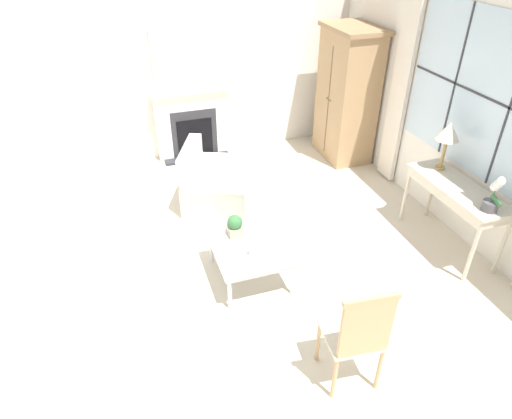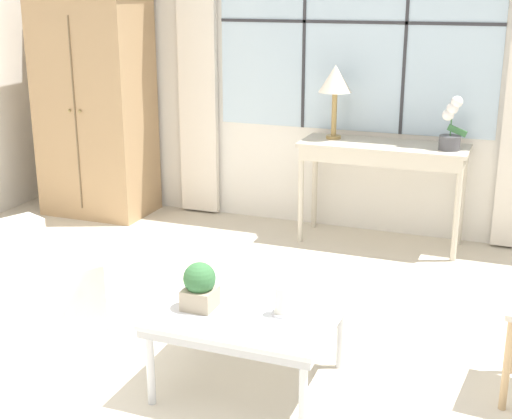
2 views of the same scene
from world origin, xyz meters
name	(u,v)px [view 1 (image 1 of 2)]	position (x,y,z in m)	size (l,w,h in m)	color
ground_plane	(213,275)	(0.00, 0.00, 0.00)	(14.00, 14.00, 0.00)	beige
wall_back_windowed	(476,119)	(0.00, 3.02, 1.41)	(7.20, 0.14, 2.80)	silver
wall_left	(198,64)	(-3.03, 0.60, 1.40)	(0.06, 7.20, 2.80)	silver
fireplace	(192,116)	(-2.91, 0.43, 0.66)	(0.34, 1.22, 2.02)	#2D2D33
armoire	(347,95)	(-2.18, 2.65, 0.99)	(0.98, 0.66, 1.97)	tan
console_table	(457,193)	(0.33, 2.71, 0.71)	(1.26, 0.46, 0.80)	beige
table_lamp	(449,133)	(-0.08, 2.77, 1.24)	(0.26, 0.26, 0.57)	#9E7F47
potted_orchid	(494,197)	(0.82, 2.67, 0.96)	(0.20, 0.16, 0.39)	#4C4C51
armchair_upholstered	(214,186)	(-1.39, 0.38, 0.28)	(1.08, 1.08, 0.83)	silver
side_chair_wooden	(358,333)	(1.67, 0.76, 0.60)	(0.48, 0.48, 1.07)	beige
coffee_table	(250,249)	(0.15, 0.37, 0.38)	(0.86, 0.76, 0.43)	silver
potted_plant_small	(235,225)	(-0.07, 0.28, 0.55)	(0.16, 0.16, 0.24)	tan
pillar_candle	(253,250)	(0.33, 0.35, 0.50)	(0.10, 0.10, 0.16)	silver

